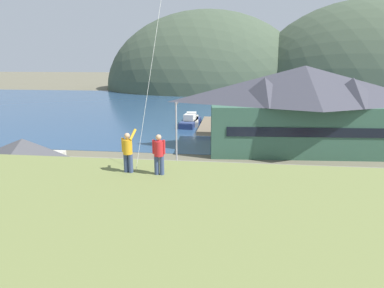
{
  "coord_description": "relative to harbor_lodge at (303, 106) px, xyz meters",
  "views": [
    {
      "loc": [
        3.6,
        -21.08,
        11.28
      ],
      "look_at": [
        -0.1,
        9.0,
        3.62
      ],
      "focal_mm": 30.96,
      "sensor_mm": 36.0,
      "label": 1
    }
  ],
  "objects": [
    {
      "name": "parked_car_front_row_end",
      "position": [
        -2.25,
        -21.97,
        -4.63
      ],
      "size": [
        4.22,
        2.09,
        1.82
      ],
      "color": "black",
      "rests_on": "parking_lot_pad"
    },
    {
      "name": "parked_car_mid_row_near",
      "position": [
        -9.28,
        -16.61,
        -4.63
      ],
      "size": [
        4.36,
        2.38,
        1.82
      ],
      "color": "#236633",
      "rests_on": "parking_lot_pad"
    },
    {
      "name": "parked_car_mid_row_center",
      "position": [
        -18.26,
        -15.13,
        -4.63
      ],
      "size": [
        4.27,
        2.19,
        1.82
      ],
      "color": "#B28923",
      "rests_on": "parking_lot_pad"
    },
    {
      "name": "parking_light_pole",
      "position": [
        -14.26,
        -11.45,
        -1.44
      ],
      "size": [
        0.24,
        0.78,
        7.23
      ],
      "color": "#ADADB2",
      "rests_on": "parking_lot_pad"
    },
    {
      "name": "wharf_dock",
      "position": [
        -12.59,
        13.36,
        -5.34
      ],
      "size": [
        3.2,
        14.27,
        0.7
      ],
      "color": "#70604C",
      "rests_on": "ground"
    },
    {
      "name": "far_hill_east_peak",
      "position": [
        38.36,
        88.18,
        -5.69
      ],
      "size": [
        82.2,
        63.4,
        64.77
      ],
      "primitive_type": "ellipsoid",
      "color": "#42513D",
      "rests_on": "ground"
    },
    {
      "name": "harbor_lodge",
      "position": [
        0.0,
        0.0,
        0.0
      ],
      "size": [
        25.15,
        12.91,
        10.68
      ],
      "color": "#38604C",
      "rests_on": "ground"
    },
    {
      "name": "person_kite_flyer",
      "position": [
        -13.2,
        -29.89,
        1.84
      ],
      "size": [
        0.59,
        0.63,
        1.86
      ],
      "color": "#384770",
      "rests_on": "grassy_hill_foreground"
    },
    {
      "name": "far_hill_west_ridge",
      "position": [
        -19.84,
        95.35,
        -5.69
      ],
      "size": [
        81.24,
        67.13,
        61.35
      ],
      "primitive_type": "ellipsoid",
      "color": "#42513D",
      "rests_on": "ground"
    },
    {
      "name": "parked_car_mid_row_far",
      "position": [
        -19.1,
        -22.35,
        -4.63
      ],
      "size": [
        4.34,
        2.34,
        1.82
      ],
      "color": "black",
      "rests_on": "parking_lot_pad"
    },
    {
      "name": "person_companion",
      "position": [
        -11.81,
        -30.02,
        1.82
      ],
      "size": [
        0.55,
        0.4,
        1.74
      ],
      "color": "#384770",
      "rests_on": "grassy_hill_foreground"
    },
    {
      "name": "ground_plane",
      "position": [
        -12.41,
        -22.0,
        -5.69
      ],
      "size": [
        600.0,
        600.0,
        0.0
      ],
      "primitive_type": "plane",
      "color": "#66604C"
    },
    {
      "name": "parking_lot_pad",
      "position": [
        -12.41,
        -17.0,
        -5.64
      ],
      "size": [
        40.0,
        20.0,
        0.1
      ],
      "primitive_type": "cube",
      "color": "gray",
      "rests_on": "ground"
    },
    {
      "name": "storage_shed_near_lot",
      "position": [
        -25.84,
        -18.65,
        -3.06
      ],
      "size": [
        6.04,
        5.38,
        5.08
      ],
      "color": "beige",
      "rests_on": "ground"
    },
    {
      "name": "parked_car_back_row_left",
      "position": [
        -7.95,
        -22.14,
        -4.63
      ],
      "size": [
        4.32,
        2.3,
        1.82
      ],
      "color": "silver",
      "rests_on": "parking_lot_pad"
    },
    {
      "name": "moored_boat_wharfside",
      "position": [
        -16.2,
        14.42,
        -4.97
      ],
      "size": [
        3.22,
        7.93,
        2.16
      ],
      "color": "navy",
      "rests_on": "ground"
    },
    {
      "name": "moored_boat_outer_mooring",
      "position": [
        -9.22,
        14.75,
        -4.97
      ],
      "size": [
        2.17,
        6.53,
        2.16
      ],
      "color": "navy",
      "rests_on": "ground"
    },
    {
      "name": "moored_boat_inner_slip",
      "position": [
        -16.2,
        16.31,
        -4.97
      ],
      "size": [
        3.25,
        8.05,
        2.16
      ],
      "color": "#A8A399",
      "rests_on": "ground"
    },
    {
      "name": "bay_water",
      "position": [
        -12.41,
        38.0,
        -5.68
      ],
      "size": [
        360.0,
        84.0,
        0.03
      ],
      "primitive_type": "cube",
      "color": "navy",
      "rests_on": "ground"
    }
  ]
}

